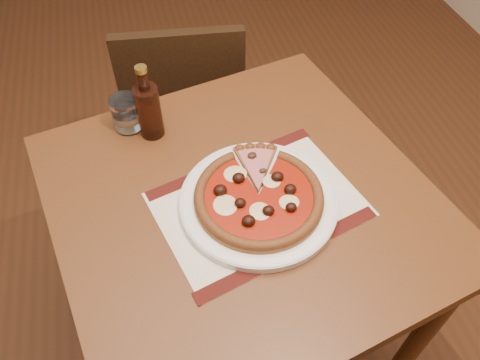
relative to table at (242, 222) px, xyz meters
The scene contains 8 objects.
table is the anchor object (origin of this frame).
chair_far 0.68m from the table, 93.14° to the left, with size 0.43×0.43×0.82m.
placemat 0.11m from the table, 50.09° to the right, with size 0.42×0.30×0.00m, color beige.
plate 0.12m from the table, 50.09° to the right, with size 0.34×0.34×0.02m, color white.
pizza 0.14m from the table, 50.54° to the right, with size 0.28×0.28×0.04m.
ham_slice 0.15m from the table, 40.54° to the left, with size 0.10×0.14×0.02m.
water_glass 0.39m from the table, 127.52° to the left, with size 0.07×0.07×0.09m, color white.
bottle 0.35m from the table, 123.61° to the left, with size 0.06×0.06×0.20m.
Camera 1 is at (0.51, -1.45, 1.55)m, focal length 35.00 mm.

